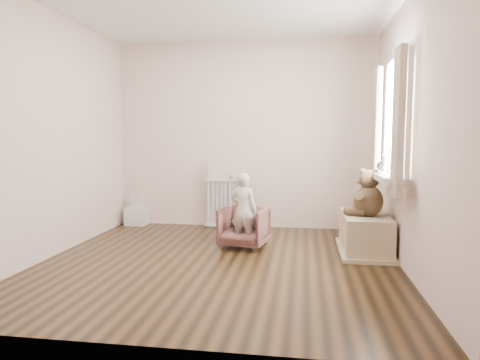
# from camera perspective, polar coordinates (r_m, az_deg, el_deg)

# --- Properties ---
(floor) EXTENTS (3.60, 3.60, 0.01)m
(floor) POSITION_cam_1_polar(r_m,az_deg,el_deg) (4.44, -2.83, -10.88)
(floor) COLOR black
(floor) RESTS_ON ground
(back_wall) EXTENTS (3.60, 0.02, 2.60)m
(back_wall) POSITION_cam_1_polar(r_m,az_deg,el_deg) (6.03, 0.50, 6.01)
(back_wall) COLOR #F2E5CF
(back_wall) RESTS_ON ground
(front_wall) EXTENTS (3.60, 0.02, 2.60)m
(front_wall) POSITION_cam_1_polar(r_m,az_deg,el_deg) (2.52, -11.14, 6.39)
(front_wall) COLOR #F2E5CF
(front_wall) RESTS_ON ground
(left_wall) EXTENTS (0.02, 3.60, 2.60)m
(left_wall) POSITION_cam_1_polar(r_m,az_deg,el_deg) (4.94, -23.95, 5.60)
(left_wall) COLOR #F2E5CF
(left_wall) RESTS_ON ground
(right_wall) EXTENTS (0.02, 3.60, 2.60)m
(right_wall) POSITION_cam_1_polar(r_m,az_deg,el_deg) (4.28, 21.57, 5.76)
(right_wall) COLOR #F2E5CF
(right_wall) RESTS_ON ground
(window) EXTENTS (0.03, 0.90, 1.10)m
(window) POSITION_cam_1_polar(r_m,az_deg,el_deg) (4.57, 20.30, 7.66)
(window) COLOR white
(window) RESTS_ON right_wall
(window_sill) EXTENTS (0.22, 1.10, 0.06)m
(window_sill) POSITION_cam_1_polar(r_m,az_deg,el_deg) (4.56, 18.94, 0.41)
(window_sill) COLOR silver
(window_sill) RESTS_ON right_wall
(curtain_left) EXTENTS (0.06, 0.26, 1.30)m
(curtain_left) POSITION_cam_1_polar(r_m,az_deg,el_deg) (3.98, 20.37, 7.13)
(curtain_left) COLOR #C0B098
(curtain_left) RESTS_ON right_wall
(curtain_right) EXTENTS (0.06, 0.26, 1.30)m
(curtain_right) POSITION_cam_1_polar(r_m,az_deg,el_deg) (5.11, 17.76, 6.82)
(curtain_right) COLOR #C0B098
(curtain_right) RESTS_ON right_wall
(radiator) EXTENTS (0.65, 0.12, 0.68)m
(radiator) POSITION_cam_1_polar(r_m,az_deg,el_deg) (6.01, -1.68, -2.70)
(radiator) COLOR silver
(radiator) RESTS_ON floor
(paper_doll) EXTENTS (0.15, 0.01, 0.26)m
(paper_doll) POSITION_cam_1_polar(r_m,az_deg,el_deg) (6.00, -3.45, 1.33)
(paper_doll) COLOR beige
(paper_doll) RESTS_ON radiator
(tin_a) EXTENTS (0.11, 0.11, 0.06)m
(tin_a) POSITION_cam_1_polar(r_m,az_deg,el_deg) (5.96, -1.04, 0.37)
(tin_a) COLOR #A59E8C
(tin_a) RESTS_ON radiator
(tin_b) EXTENTS (0.09, 0.09, 0.05)m
(tin_b) POSITION_cam_1_polar(r_m,az_deg,el_deg) (5.94, 0.13, 0.30)
(tin_b) COLOR #A59E8C
(tin_b) RESTS_ON radiator
(toy_vanity) EXTENTS (0.30, 0.21, 0.47)m
(toy_vanity) POSITION_cam_1_polar(r_m,az_deg,el_deg) (6.37, -13.67, -3.42)
(toy_vanity) COLOR silver
(toy_vanity) RESTS_ON floor
(armchair) EXTENTS (0.59, 0.60, 0.47)m
(armchair) POSITION_cam_1_polar(r_m,az_deg,el_deg) (4.97, 0.55, -6.29)
(armchair) COLOR brown
(armchair) RESTS_ON floor
(child) EXTENTS (0.34, 0.26, 0.85)m
(child) POSITION_cam_1_polar(r_m,az_deg,el_deg) (4.88, 0.47, -4.00)
(child) COLOR beige
(child) RESTS_ON armchair
(toy_bench) EXTENTS (0.48, 0.91, 0.43)m
(toy_bench) POSITION_cam_1_polar(r_m,az_deg,el_deg) (4.95, 16.31, -6.97)
(toy_bench) COLOR #C6BA8F
(toy_bench) RESTS_ON floor
(teddy_bear) EXTENTS (0.49, 0.44, 0.50)m
(teddy_bear) POSITION_cam_1_polar(r_m,az_deg,el_deg) (4.76, 16.76, -1.74)
(teddy_bear) COLOR #3A2A19
(teddy_bear) RESTS_ON toy_bench
(plush_cat) EXTENTS (0.14, 0.23, 0.19)m
(plush_cat) POSITION_cam_1_polar(r_m,az_deg,el_deg) (4.66, 18.62, 2.13)
(plush_cat) COLOR #6D655C
(plush_cat) RESTS_ON window_sill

